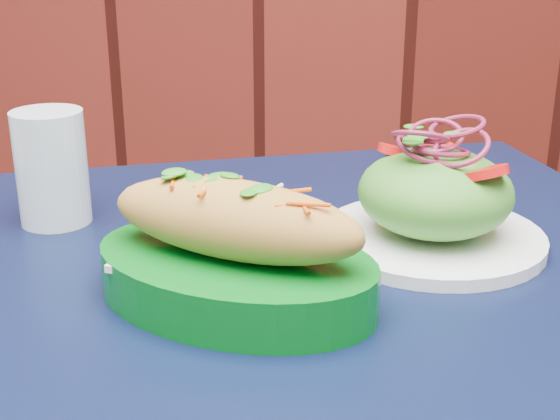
# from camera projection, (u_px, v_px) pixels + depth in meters

# --- Properties ---
(cafe_table) EXTENTS (1.01, 1.01, 0.75)m
(cafe_table) POSITION_uv_depth(u_px,v_px,m) (283.00, 395.00, 0.65)
(cafe_table) COLOR black
(cafe_table) RESTS_ON ground
(banh_mi_basket) EXTENTS (0.27, 0.22, 0.11)m
(banh_mi_basket) POSITION_uv_depth(u_px,v_px,m) (235.00, 252.00, 0.61)
(banh_mi_basket) COLOR #035F15
(banh_mi_basket) RESTS_ON cafe_table
(salad_plate) EXTENTS (0.21, 0.21, 0.12)m
(salad_plate) POSITION_uv_depth(u_px,v_px,m) (435.00, 201.00, 0.72)
(salad_plate) COLOR white
(salad_plate) RESTS_ON cafe_table
(water_glass) EXTENTS (0.07, 0.07, 0.11)m
(water_glass) POSITION_uv_depth(u_px,v_px,m) (52.00, 168.00, 0.77)
(water_glass) COLOR silver
(water_glass) RESTS_ON cafe_table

